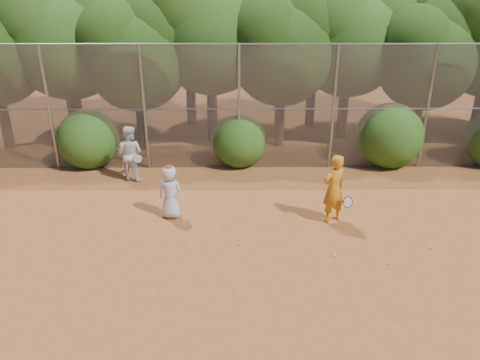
{
  "coord_description": "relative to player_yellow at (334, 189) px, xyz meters",
  "views": [
    {
      "loc": [
        -1.09,
        -8.43,
        6.0
      ],
      "look_at": [
        -1.0,
        2.5,
        1.1
      ],
      "focal_mm": 35.0,
      "sensor_mm": 36.0,
      "label": 1
    }
  ],
  "objects": [
    {
      "name": "tree_5",
      "position": [
        1.68,
        6.73,
        3.12
      ],
      "size": [
        4.51,
        3.92,
        6.17
      ],
      "color": "black",
      "rests_on": "ground"
    },
    {
      "name": "tree_2",
      "position": [
        -5.83,
        5.52,
        2.66
      ],
      "size": [
        3.99,
        3.47,
        5.47
      ],
      "color": "black",
      "rests_on": "ground"
    },
    {
      "name": "tree_11",
      "position": [
        0.68,
        8.33,
        3.24
      ],
      "size": [
        4.64,
        4.03,
        6.35
      ],
      "color": "black",
      "rests_on": "ground"
    },
    {
      "name": "bush_2",
      "position": [
        2.62,
        3.99,
        0.18
      ],
      "size": [
        2.2,
        2.2,
        2.2
      ],
      "primitive_type": "sphere",
      "color": "#234912",
      "rests_on": "ground"
    },
    {
      "name": "tree_1",
      "position": [
        -8.32,
        6.23,
        3.24
      ],
      "size": [
        4.64,
        4.03,
        6.35
      ],
      "color": "black",
      "rests_on": "ground"
    },
    {
      "name": "bush_0",
      "position": [
        -7.38,
        3.99,
        0.08
      ],
      "size": [
        2.0,
        2.0,
        2.0
      ],
      "primitive_type": "sphere",
      "color": "#234912",
      "rests_on": "ground"
    },
    {
      "name": "ground",
      "position": [
        -1.38,
        -2.31,
        -0.92
      ],
      "size": [
        80.0,
        80.0,
        0.0
      ],
      "primitive_type": "plane",
      "color": "brown",
      "rests_on": "ground"
    },
    {
      "name": "player_yellow",
      "position": [
        0.0,
        0.0,
        0.0
      ],
      "size": [
        0.92,
        0.72,
        1.85
      ],
      "rotation": [
        0.0,
        0.0,
        3.65
      ],
      "color": "#C37817",
      "rests_on": "ground"
    },
    {
      "name": "player_white",
      "position": [
        -5.76,
        2.76,
        -0.05
      ],
      "size": [
        1.0,
        0.87,
        1.74
      ],
      "rotation": [
        0.0,
        0.0,
        2.86
      ],
      "color": "silver",
      "rests_on": "ground"
    },
    {
      "name": "tree_3",
      "position": [
        -3.32,
        6.53,
        3.47
      ],
      "size": [
        4.89,
        4.26,
        6.7
      ],
      "color": "black",
      "rests_on": "ground"
    },
    {
      "name": "tree_4",
      "position": [
        -0.83,
        5.93,
        2.83
      ],
      "size": [
        4.19,
        3.64,
        5.73
      ],
      "color": "black",
      "rests_on": "ground"
    },
    {
      "name": "tree_9",
      "position": [
        -9.32,
        8.53,
        3.41
      ],
      "size": [
        4.83,
        4.2,
        6.62
      ],
      "color": "black",
      "rests_on": "ground"
    },
    {
      "name": "ball_3",
      "position": [
        2.11,
        -1.42,
        -0.89
      ],
      "size": [
        0.07,
        0.07,
        0.07
      ],
      "primitive_type": "sphere",
      "color": "#BED226",
      "rests_on": "ground"
    },
    {
      "name": "ball_2",
      "position": [
        0.94,
        -2.02,
        -0.89
      ],
      "size": [
        0.07,
        0.07,
        0.07
      ],
      "primitive_type": "sphere",
      "color": "#BED226",
      "rests_on": "ground"
    },
    {
      "name": "player_teen",
      "position": [
        -4.21,
        0.27,
        -0.19
      ],
      "size": [
        0.82,
        0.66,
        1.48
      ],
      "rotation": [
        0.0,
        0.0,
        2.83
      ],
      "color": "silver",
      "rests_on": "ground"
    },
    {
      "name": "ball_5",
      "position": [
        3.04,
        0.69,
        -0.89
      ],
      "size": [
        0.07,
        0.07,
        0.07
      ],
      "primitive_type": "sphere",
      "color": "#BED226",
      "rests_on": "ground"
    },
    {
      "name": "fence_back",
      "position": [
        -1.5,
        3.69,
        1.13
      ],
      "size": [
        20.05,
        0.09,
        4.03
      ],
      "color": "gray",
      "rests_on": "ground"
    },
    {
      "name": "tree_10",
      "position": [
        -4.32,
        8.73,
        3.7
      ],
      "size": [
        5.15,
        4.48,
        7.06
      ],
      "color": "black",
      "rests_on": "ground"
    },
    {
      "name": "tree_6",
      "position": [
        4.17,
        5.72,
        2.54
      ],
      "size": [
        3.86,
        3.36,
        5.29
      ],
      "color": "black",
      "rests_on": "ground"
    },
    {
      "name": "ball_4",
      "position": [
        -2.41,
        -1.17,
        -0.89
      ],
      "size": [
        0.07,
        0.07,
        0.07
      ],
      "primitive_type": "sphere",
      "color": "#BED226",
      "rests_on": "ground"
    },
    {
      "name": "ball_1",
      "position": [
        1.22,
        1.3,
        -0.89
      ],
      "size": [
        0.07,
        0.07,
        0.07
      ],
      "primitive_type": "sphere",
      "color": "#BED226",
      "rests_on": "ground"
    },
    {
      "name": "tree_12",
      "position": [
        5.18,
        8.93,
        3.59
      ],
      "size": [
        5.02,
        4.37,
        6.88
      ],
      "color": "black",
      "rests_on": "ground"
    },
    {
      "name": "ball_0",
      "position": [
        -0.23,
        -1.69,
        -0.89
      ],
      "size": [
        0.07,
        0.07,
        0.07
      ],
      "primitive_type": "sphere",
      "color": "#BED226",
      "rests_on": "ground"
    },
    {
      "name": "bush_1",
      "position": [
        -2.38,
        3.99,
        -0.02
      ],
      "size": [
        1.8,
        1.8,
        1.8
      ],
      "primitive_type": "sphere",
      "color": "#234912",
      "rests_on": "ground"
    }
  ]
}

